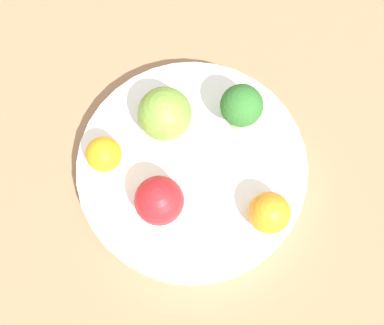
{
  "coord_description": "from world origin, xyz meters",
  "views": [
    {
      "loc": [
        -0.04,
        0.16,
        0.58
      ],
      "look_at": [
        0.0,
        0.0,
        0.06
      ],
      "focal_mm": 50.0,
      "sensor_mm": 36.0,
      "label": 1
    }
  ],
  "objects": [
    {
      "name": "orange_back",
      "position": [
        -0.09,
        0.04,
        0.07
      ],
      "size": [
        0.04,
        0.04,
        0.04
      ],
      "color": "orange",
      "rests_on": "bowl"
    },
    {
      "name": "apple_green",
      "position": [
        0.02,
        0.05,
        0.07
      ],
      "size": [
        0.05,
        0.05,
        0.05
      ],
      "color": "red",
      "rests_on": "bowl"
    },
    {
      "name": "apple_red",
      "position": [
        0.04,
        -0.04,
        0.07
      ],
      "size": [
        0.06,
        0.06,
        0.06
      ],
      "color": "olive",
      "rests_on": "bowl"
    },
    {
      "name": "table_surface",
      "position": [
        0.0,
        0.0,
        0.01
      ],
      "size": [
        1.2,
        1.2,
        0.02
      ],
      "color": "#936D4C",
      "rests_on": "ground_plane"
    },
    {
      "name": "ground_plane",
      "position": [
        0.0,
        0.0,
        0.0
      ],
      "size": [
        6.0,
        6.0,
        0.0
      ],
      "primitive_type": "plane",
      "color": "gray"
    },
    {
      "name": "orange_front",
      "position": [
        0.09,
        0.01,
        0.06
      ],
      "size": [
        0.04,
        0.04,
        0.04
      ],
      "color": "orange",
      "rests_on": "bowl"
    },
    {
      "name": "bowl",
      "position": [
        0.0,
        0.0,
        0.03
      ],
      "size": [
        0.24,
        0.24,
        0.03
      ],
      "color": "white",
      "rests_on": "table_surface"
    },
    {
      "name": "broccoli",
      "position": [
        -0.04,
        -0.06,
        0.08
      ],
      "size": [
        0.04,
        0.04,
        0.06
      ],
      "color": "#8CB76B",
      "rests_on": "bowl"
    }
  ]
}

